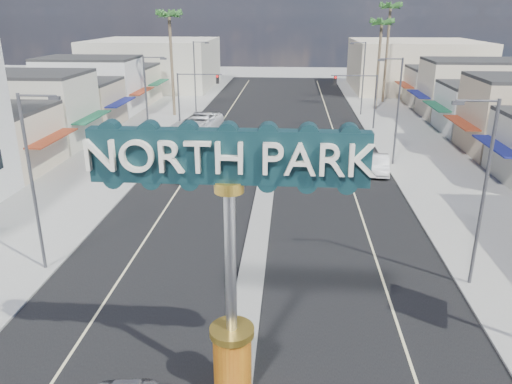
# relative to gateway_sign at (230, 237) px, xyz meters

# --- Properties ---
(ground) EXTENTS (160.00, 160.00, 0.00)m
(ground) POSITION_rel_gateway_sign_xyz_m (0.00, 28.02, -5.93)
(ground) COLOR gray
(ground) RESTS_ON ground
(road) EXTENTS (20.00, 120.00, 0.01)m
(road) POSITION_rel_gateway_sign_xyz_m (0.00, 28.02, -5.92)
(road) COLOR black
(road) RESTS_ON ground
(median_island) EXTENTS (1.30, 30.00, 0.16)m
(median_island) POSITION_rel_gateway_sign_xyz_m (0.00, 12.02, -5.85)
(median_island) COLOR gray
(median_island) RESTS_ON ground
(sidewalk_left) EXTENTS (8.00, 120.00, 0.12)m
(sidewalk_left) POSITION_rel_gateway_sign_xyz_m (-14.00, 28.02, -5.87)
(sidewalk_left) COLOR gray
(sidewalk_left) RESTS_ON ground
(sidewalk_right) EXTENTS (8.00, 120.00, 0.12)m
(sidewalk_right) POSITION_rel_gateway_sign_xyz_m (14.00, 28.02, -5.87)
(sidewalk_right) COLOR gray
(sidewalk_right) RESTS_ON ground
(storefront_row_left) EXTENTS (12.00, 42.00, 6.00)m
(storefront_row_left) POSITION_rel_gateway_sign_xyz_m (-24.00, 41.02, -2.93)
(storefront_row_left) COLOR beige
(storefront_row_left) RESTS_ON ground
(storefront_row_right) EXTENTS (12.00, 42.00, 6.00)m
(storefront_row_right) POSITION_rel_gateway_sign_xyz_m (24.00, 41.02, -2.93)
(storefront_row_right) COLOR #B7B29E
(storefront_row_right) RESTS_ON ground
(backdrop_far_left) EXTENTS (20.00, 20.00, 8.00)m
(backdrop_far_left) POSITION_rel_gateway_sign_xyz_m (-22.00, 73.02, -1.93)
(backdrop_far_left) COLOR #B7B29E
(backdrop_far_left) RESTS_ON ground
(backdrop_far_right) EXTENTS (20.00, 20.00, 8.00)m
(backdrop_far_right) POSITION_rel_gateway_sign_xyz_m (22.00, 73.02, -1.93)
(backdrop_far_right) COLOR beige
(backdrop_far_right) RESTS_ON ground
(gateway_sign) EXTENTS (8.20, 1.50, 9.15)m
(gateway_sign) POSITION_rel_gateway_sign_xyz_m (0.00, 0.00, 0.00)
(gateway_sign) COLOR #BB3F0E
(gateway_sign) RESTS_ON median_island
(traffic_signal_left) EXTENTS (5.09, 0.45, 6.00)m
(traffic_signal_left) POSITION_rel_gateway_sign_xyz_m (-9.18, 42.02, -1.65)
(traffic_signal_left) COLOR #47474C
(traffic_signal_left) RESTS_ON ground
(traffic_signal_right) EXTENTS (5.09, 0.45, 6.00)m
(traffic_signal_right) POSITION_rel_gateway_sign_xyz_m (9.18, 42.02, -1.65)
(traffic_signal_right) COLOR #47474C
(traffic_signal_right) RESTS_ON ground
(streetlight_l_near) EXTENTS (2.03, 0.22, 9.00)m
(streetlight_l_near) POSITION_rel_gateway_sign_xyz_m (-10.43, 8.02, -0.86)
(streetlight_l_near) COLOR #47474C
(streetlight_l_near) RESTS_ON ground
(streetlight_l_mid) EXTENTS (2.03, 0.22, 9.00)m
(streetlight_l_mid) POSITION_rel_gateway_sign_xyz_m (-10.43, 28.02, -0.86)
(streetlight_l_mid) COLOR #47474C
(streetlight_l_mid) RESTS_ON ground
(streetlight_l_far) EXTENTS (2.03, 0.22, 9.00)m
(streetlight_l_far) POSITION_rel_gateway_sign_xyz_m (-10.43, 50.02, -0.86)
(streetlight_l_far) COLOR #47474C
(streetlight_l_far) RESTS_ON ground
(streetlight_r_near) EXTENTS (2.03, 0.22, 9.00)m
(streetlight_r_near) POSITION_rel_gateway_sign_xyz_m (10.43, 8.02, -0.86)
(streetlight_r_near) COLOR #47474C
(streetlight_r_near) RESTS_ON ground
(streetlight_r_mid) EXTENTS (2.03, 0.22, 9.00)m
(streetlight_r_mid) POSITION_rel_gateway_sign_xyz_m (10.43, 28.02, -0.86)
(streetlight_r_mid) COLOR #47474C
(streetlight_r_mid) RESTS_ON ground
(streetlight_r_far) EXTENTS (2.03, 0.22, 9.00)m
(streetlight_r_far) POSITION_rel_gateway_sign_xyz_m (10.43, 50.02, -0.86)
(streetlight_r_far) COLOR #47474C
(streetlight_r_far) RESTS_ON ground
(palm_left_far) EXTENTS (2.60, 2.60, 13.10)m
(palm_left_far) POSITION_rel_gateway_sign_xyz_m (-13.00, 48.02, 5.57)
(palm_left_far) COLOR brown
(palm_left_far) RESTS_ON ground
(palm_right_mid) EXTENTS (2.60, 2.60, 12.10)m
(palm_right_mid) POSITION_rel_gateway_sign_xyz_m (13.00, 54.02, 4.67)
(palm_right_mid) COLOR brown
(palm_right_mid) RESTS_ON ground
(palm_right_far) EXTENTS (2.60, 2.60, 14.10)m
(palm_right_far) POSITION_rel_gateway_sign_xyz_m (15.00, 60.02, 6.46)
(palm_right_far) COLOR brown
(palm_right_far) RESTS_ON ground
(car_parked_left) EXTENTS (2.58, 5.27, 1.73)m
(car_parked_left) POSITION_rel_gateway_sign_xyz_m (-6.10, 23.91, -5.06)
(car_parked_left) COLOR slate
(car_parked_left) RESTS_ON ground
(car_parked_right) EXTENTS (1.99, 4.60, 1.47)m
(car_parked_right) POSITION_rel_gateway_sign_xyz_m (9.00, 25.78, -5.19)
(car_parked_right) COLOR silver
(car_parked_right) RESTS_ON ground
(city_bus) EXTENTS (4.22, 12.69, 3.47)m
(city_bus) POSITION_rel_gateway_sign_xyz_m (-6.89, 28.11, -4.19)
(city_bus) COLOR white
(city_bus) RESTS_ON ground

